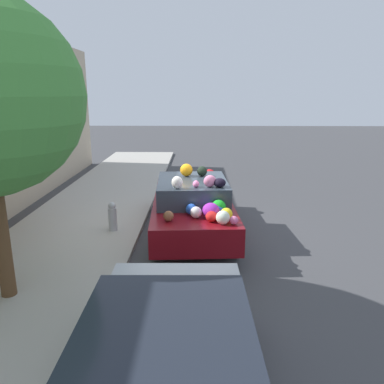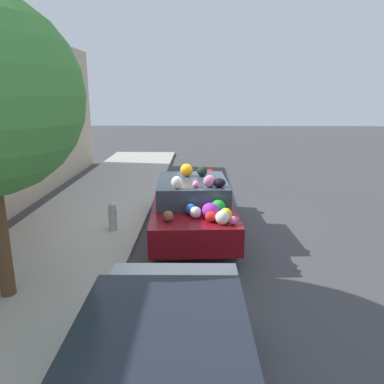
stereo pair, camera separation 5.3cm
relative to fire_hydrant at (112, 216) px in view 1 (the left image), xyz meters
name	(u,v)px [view 1 (the left image)]	position (x,y,z in m)	size (l,w,h in m)	color
ground_plane	(186,232)	(0.14, -1.76, -0.45)	(60.00, 60.00, 0.00)	#424244
sidewalk_curb	(76,230)	(0.14, 0.94, -0.40)	(24.00, 3.20, 0.10)	#B2ADA3
fire_hydrant	(112,216)	(0.00, 0.00, 0.00)	(0.20, 0.20, 0.70)	#B2B2B7
art_car	(193,204)	(0.10, -1.91, 0.28)	(4.42, 2.04, 1.65)	maroon
parked_car_plain	(168,373)	(-5.39, -1.76, 0.24)	(4.06, 1.88, 1.32)	#B7BABF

